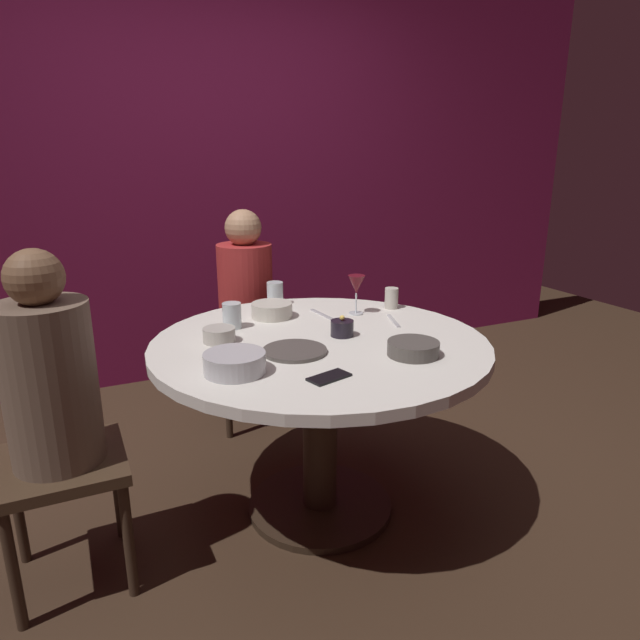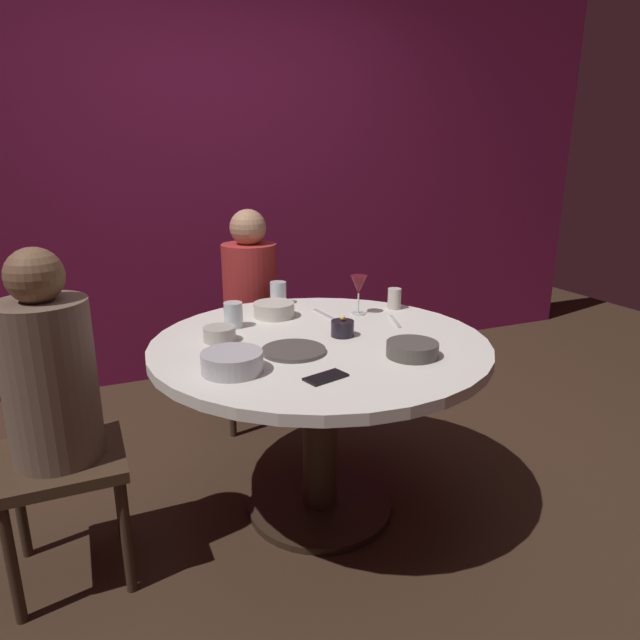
% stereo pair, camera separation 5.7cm
% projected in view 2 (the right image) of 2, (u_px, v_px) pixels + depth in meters
% --- Properties ---
extents(ground_plane, '(8.00, 8.00, 0.00)m').
position_uv_depth(ground_plane, '(320.00, 507.00, 2.39)').
color(ground_plane, '#382619').
extents(back_wall, '(6.00, 0.10, 2.60)m').
position_uv_depth(back_wall, '(208.00, 176.00, 3.59)').
color(back_wall, maroon).
rests_on(back_wall, ground).
extents(dining_table, '(1.30, 1.30, 0.75)m').
position_uv_depth(dining_table, '(320.00, 378.00, 2.22)').
color(dining_table, silver).
rests_on(dining_table, ground).
extents(seated_diner_left, '(0.40, 0.40, 1.18)m').
position_uv_depth(seated_diner_left, '(51.00, 387.00, 1.82)').
color(seated_diner_left, '#3F2D1E').
rests_on(seated_diner_left, ground).
extents(seated_diner_back, '(0.40, 0.40, 1.17)m').
position_uv_depth(seated_diner_back, '(250.00, 294.00, 3.01)').
color(seated_diner_back, '#3F2D1E').
rests_on(seated_diner_back, ground).
extents(candle_holder, '(0.09, 0.09, 0.08)m').
position_uv_depth(candle_holder, '(342.00, 328.00, 2.21)').
color(candle_holder, black).
rests_on(candle_holder, dining_table).
extents(wine_glass, '(0.08, 0.08, 0.18)m').
position_uv_depth(wine_glass, '(359.00, 286.00, 2.48)').
color(wine_glass, silver).
rests_on(wine_glass, dining_table).
extents(dinner_plate, '(0.23, 0.23, 0.01)m').
position_uv_depth(dinner_plate, '(294.00, 351.00, 2.04)').
color(dinner_plate, '#4C4742').
rests_on(dinner_plate, dining_table).
extents(cell_phone, '(0.15, 0.11, 0.01)m').
position_uv_depth(cell_phone, '(326.00, 377.00, 1.81)').
color(cell_phone, black).
rests_on(cell_phone, dining_table).
extents(bowl_serving_large, '(0.20, 0.20, 0.07)m').
position_uv_depth(bowl_serving_large, '(232.00, 362.00, 1.85)').
color(bowl_serving_large, '#B7B7BC').
rests_on(bowl_serving_large, dining_table).
extents(bowl_salad_center, '(0.19, 0.19, 0.05)m').
position_uv_depth(bowl_salad_center, '(412.00, 349.00, 2.00)').
color(bowl_salad_center, '#4C4742').
rests_on(bowl_salad_center, dining_table).
extents(bowl_small_white, '(0.18, 0.18, 0.06)m').
position_uv_depth(bowl_small_white, '(274.00, 310.00, 2.47)').
color(bowl_small_white, beige).
rests_on(bowl_small_white, dining_table).
extents(bowl_sauce_side, '(0.12, 0.12, 0.06)m').
position_uv_depth(bowl_sauce_side, '(220.00, 334.00, 2.16)').
color(bowl_sauce_side, '#B2ADA3').
rests_on(bowl_sauce_side, dining_table).
extents(cup_near_candle, '(0.08, 0.08, 0.11)m').
position_uv_depth(cup_near_candle, '(278.00, 293.00, 2.67)').
color(cup_near_candle, silver).
rests_on(cup_near_candle, dining_table).
extents(cup_by_left_diner, '(0.08, 0.08, 0.11)m').
position_uv_depth(cup_by_left_diner, '(233.00, 315.00, 2.32)').
color(cup_by_left_diner, silver).
rests_on(cup_by_left_diner, dining_table).
extents(cup_by_right_diner, '(0.06, 0.06, 0.10)m').
position_uv_depth(cup_by_right_diner, '(394.00, 299.00, 2.59)').
color(cup_by_right_diner, beige).
rests_on(cup_by_right_diner, dining_table).
extents(fork_near_plate, '(0.07, 0.18, 0.01)m').
position_uv_depth(fork_near_plate, '(395.00, 321.00, 2.40)').
color(fork_near_plate, '#B7B7BC').
rests_on(fork_near_plate, dining_table).
extents(knife_near_plate, '(0.03, 0.18, 0.01)m').
position_uv_depth(knife_near_plate, '(324.00, 314.00, 2.51)').
color(knife_near_plate, '#B7B7BC').
rests_on(knife_near_plate, dining_table).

